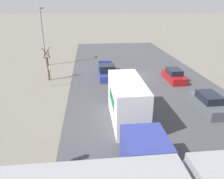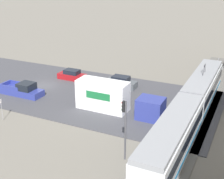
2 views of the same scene
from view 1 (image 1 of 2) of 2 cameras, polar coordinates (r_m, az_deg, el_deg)
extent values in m
plane|color=slate|center=(29.21, 6.62, 3.41)|extent=(320.00, 320.00, 0.00)
cube|color=#424247|center=(29.19, 6.62, 3.48)|extent=(17.20, 48.71, 0.08)
cube|color=navy|center=(12.91, 8.55, -16.55)|extent=(2.43, 2.87, 2.37)
cube|color=white|center=(17.55, 3.92, -3.09)|extent=(2.43, 6.11, 3.49)
cube|color=#196B38|center=(17.25, -0.07, -2.23)|extent=(0.02, 3.05, 0.87)
cube|color=navy|center=(28.81, -1.43, 4.34)|extent=(2.08, 5.87, 0.85)
cube|color=black|center=(27.77, -1.30, 5.56)|extent=(1.92, 2.00, 0.92)
cube|color=navy|center=(29.74, -3.49, 6.22)|extent=(0.12, 2.94, 0.49)
cube|color=navy|center=(29.89, 0.20, 6.34)|extent=(0.12, 2.94, 0.49)
cube|color=navy|center=(31.32, -1.88, 7.07)|extent=(1.92, 0.23, 0.49)
cube|color=red|center=(31.47, -3.36, 6.33)|extent=(0.14, 0.04, 0.18)
cube|color=maroon|center=(28.21, 15.79, 3.11)|extent=(1.75, 4.29, 0.86)
cube|color=black|center=(27.99, 15.95, 4.56)|extent=(1.50, 2.23, 0.63)
cube|color=#4C5156|center=(21.63, 23.79, -3.76)|extent=(1.85, 4.52, 0.91)
cube|color=black|center=(21.33, 24.11, -1.86)|extent=(1.59, 2.35, 0.67)
cylinder|color=brown|center=(28.35, -16.34, 5.19)|extent=(0.24, 0.24, 2.94)
cylinder|color=brown|center=(27.93, -17.27, 8.95)|extent=(0.09, 0.83, 1.13)
cylinder|color=brown|center=(27.62, -16.87, 9.07)|extent=(1.00, 0.09, 1.37)
cylinder|color=brown|center=(27.84, -16.25, 9.02)|extent=(0.09, 0.83, 1.13)
cylinder|color=brown|center=(28.10, -16.70, 9.30)|extent=(1.00, 0.09, 1.37)
cylinder|color=gray|center=(34.93, -17.57, 12.82)|extent=(0.20, 0.20, 8.51)
cylinder|color=gray|center=(35.36, -18.14, 19.64)|extent=(0.12, 1.60, 0.12)
cube|color=#515156|center=(36.10, -17.89, 19.60)|extent=(0.36, 0.60, 0.18)
cylinder|color=gray|center=(26.03, -15.65, 3.25)|extent=(0.06, 0.06, 2.48)
cube|color=white|center=(25.76, -15.87, 5.42)|extent=(0.32, 0.02, 0.44)
cube|color=red|center=(25.77, -15.87, 5.42)|extent=(0.31, 0.01, 0.10)
camera|label=2|loc=(27.95, -100.76, 10.01)|focal=50.00mm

